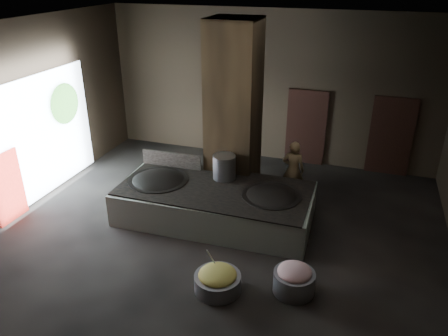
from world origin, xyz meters
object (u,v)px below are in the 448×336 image
(stock_pot, at_px, (224,167))
(meat_basin, at_px, (294,282))
(hearth_platform, at_px, (215,204))
(veg_basin, at_px, (218,283))
(cook, at_px, (293,170))
(wok_right, at_px, (271,198))
(wok_left, at_px, (158,183))

(stock_pot, height_order, meat_basin, stock_pot)
(hearth_platform, xyz_separation_m, veg_basin, (0.91, -2.41, -0.23))
(cook, relative_size, meat_basin, 2.03)
(stock_pot, distance_m, meat_basin, 3.51)
(cook, distance_m, meat_basin, 3.73)
(stock_pot, relative_size, cook, 0.38)
(cook, xyz_separation_m, veg_basin, (-0.65, -4.02, -0.63))
(hearth_platform, relative_size, cook, 2.88)
(hearth_platform, xyz_separation_m, wok_right, (1.35, 0.05, 0.35))
(wok_left, distance_m, stock_pot, 1.66)
(meat_basin, bearing_deg, cook, 101.14)
(hearth_platform, relative_size, veg_basin, 5.15)
(wok_right, bearing_deg, wok_left, -177.95)
(veg_basin, bearing_deg, wok_right, 79.84)
(stock_pot, bearing_deg, veg_basin, -73.84)
(cook, height_order, meat_basin, cook)
(meat_basin, bearing_deg, hearth_platform, 138.61)
(stock_pot, height_order, cook, cook)
(wok_left, relative_size, veg_basin, 1.62)
(stock_pot, relative_size, meat_basin, 0.76)
(cook, bearing_deg, hearth_platform, 45.05)
(wok_left, height_order, wok_right, wok_left)
(stock_pot, distance_m, veg_basin, 3.23)
(wok_right, bearing_deg, stock_pot, 158.96)
(veg_basin, bearing_deg, wok_left, 134.94)
(cook, relative_size, veg_basin, 1.79)
(stock_pot, xyz_separation_m, cook, (1.51, 1.06, -0.34))
(cook, bearing_deg, wok_right, 81.47)
(hearth_platform, distance_m, wok_left, 1.49)
(hearth_platform, relative_size, meat_basin, 5.85)
(veg_basin, distance_m, meat_basin, 1.43)
(meat_basin, bearing_deg, wok_left, 152.32)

